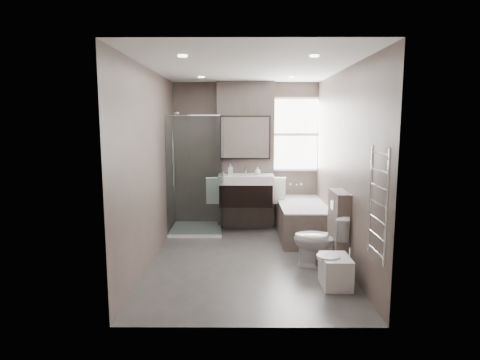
{
  "coord_description": "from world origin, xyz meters",
  "views": [
    {
      "loc": [
        -0.07,
        -5.39,
        1.89
      ],
      "look_at": [
        -0.09,
        0.15,
        1.09
      ],
      "focal_mm": 30.0,
      "sensor_mm": 36.0,
      "label": 1
    }
  ],
  "objects_px": {
    "vanity": "(246,190)",
    "toilet": "(321,240)",
    "bidet": "(335,271)",
    "bathtub": "(302,218)"
  },
  "relations": [
    {
      "from": "vanity",
      "to": "bidet",
      "type": "bearing_deg",
      "value": -66.78
    },
    {
      "from": "vanity",
      "to": "bidet",
      "type": "distance_m",
      "value": 2.63
    },
    {
      "from": "vanity",
      "to": "bathtub",
      "type": "relative_size",
      "value": 0.59
    },
    {
      "from": "vanity",
      "to": "bathtub",
      "type": "bearing_deg",
      "value": -19.37
    },
    {
      "from": "bathtub",
      "to": "vanity",
      "type": "bearing_deg",
      "value": 160.63
    },
    {
      "from": "vanity",
      "to": "bathtub",
      "type": "distance_m",
      "value": 1.07
    },
    {
      "from": "vanity",
      "to": "toilet",
      "type": "bearing_deg",
      "value": -60.66
    },
    {
      "from": "toilet",
      "to": "bathtub",
      "type": "bearing_deg",
      "value": -163.15
    },
    {
      "from": "bathtub",
      "to": "toilet",
      "type": "bearing_deg",
      "value": -88.16
    },
    {
      "from": "toilet",
      "to": "bidet",
      "type": "height_order",
      "value": "toilet"
    }
  ]
}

